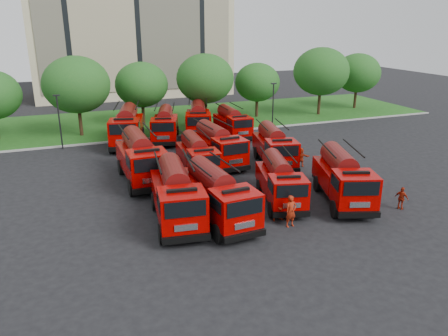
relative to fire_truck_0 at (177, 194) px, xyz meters
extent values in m
plane|color=black|center=(3.92, 1.69, -1.69)|extent=(140.00, 140.00, 0.00)
cube|color=#174512|center=(3.92, 27.69, -1.63)|extent=(70.00, 16.00, 0.12)
cube|color=gray|center=(3.92, 19.59, -1.62)|extent=(70.00, 0.30, 0.14)
cube|color=beige|center=(5.92, 49.69, 10.81)|extent=(30.00, 14.00, 25.00)
cube|color=black|center=(5.92, 42.59, 10.81)|extent=(28.00, 0.15, 22.00)
cylinder|color=#382314|center=(-4.08, 23.19, -0.29)|extent=(0.36, 0.36, 2.80)
ellipsoid|color=#144617|center=(-4.08, 23.19, 3.67)|extent=(6.72, 6.72, 5.71)
cylinder|color=#382314|center=(2.92, 25.69, -0.46)|extent=(0.36, 0.36, 2.45)
ellipsoid|color=#144617|center=(2.92, 25.69, 3.00)|extent=(5.88, 5.88, 5.00)
cylinder|color=#382314|center=(9.92, 24.19, -0.32)|extent=(0.36, 0.36, 2.73)
ellipsoid|color=#144617|center=(9.92, 24.19, 3.54)|extent=(6.55, 6.55, 5.57)
cylinder|color=#382314|center=(16.92, 25.19, -0.55)|extent=(0.36, 0.36, 2.27)
ellipsoid|color=#144617|center=(16.92, 25.19, 2.67)|extent=(5.46, 5.46, 4.64)
cylinder|color=#382314|center=(24.92, 23.69, -0.25)|extent=(0.36, 0.36, 2.87)
ellipsoid|color=#144617|center=(24.92, 23.69, 3.81)|extent=(6.89, 6.89, 5.85)
cylinder|color=#382314|center=(31.92, 25.69, -0.43)|extent=(0.36, 0.36, 2.52)
ellipsoid|color=#144617|center=(31.92, 25.69, 3.14)|extent=(6.05, 6.05, 5.14)
cylinder|color=black|center=(-6.08, 18.89, 0.81)|extent=(0.14, 0.14, 5.00)
cube|color=black|center=(-6.08, 18.89, 3.36)|extent=(0.60, 0.25, 0.12)
cylinder|color=black|center=(15.92, 18.89, 0.81)|extent=(0.14, 0.14, 5.00)
cube|color=black|center=(15.92, 18.89, 3.36)|extent=(0.60, 0.25, 0.12)
cube|color=black|center=(0.00, 0.01, -1.02)|extent=(3.26, 7.44, 0.31)
cube|color=black|center=(-0.46, -3.61, -1.07)|extent=(2.58, 0.58, 0.36)
cube|color=#980100|center=(-0.31, -2.44, 0.14)|extent=(2.79, 2.56, 2.00)
cube|color=black|center=(-0.46, -3.58, 0.60)|extent=(2.15, 0.33, 0.87)
cube|color=#980100|center=(0.15, 1.13, -0.20)|extent=(3.10, 5.01, 1.34)
cylinder|color=#520B0A|center=(0.15, 1.13, 0.90)|extent=(2.08, 4.48, 1.54)
cylinder|color=black|center=(-1.51, -2.49, -1.12)|extent=(0.50, 1.17, 1.13)
cylinder|color=black|center=(0.83, -2.79, -1.12)|extent=(0.50, 1.17, 1.13)
cylinder|color=black|center=(-0.94, 2.00, -1.12)|extent=(0.50, 1.17, 1.13)
cylinder|color=black|center=(1.41, 1.70, -1.12)|extent=(0.50, 1.17, 1.13)
cube|color=black|center=(2.31, -0.85, -1.04)|extent=(2.74, 7.07, 0.30)
cube|color=black|center=(2.55, -4.36, -1.09)|extent=(2.49, 0.42, 0.35)
cube|color=#980100|center=(2.47, -3.22, 0.07)|extent=(2.57, 2.34, 1.93)
cube|color=black|center=(2.55, -4.33, 0.52)|extent=(2.08, 0.19, 0.84)
cube|color=#980100|center=(2.24, 0.24, -0.25)|extent=(2.73, 4.71, 1.29)
cylinder|color=#520B0A|center=(2.24, 0.24, 0.80)|extent=(1.76, 4.25, 1.49)
cylinder|color=black|center=(1.35, -3.49, -1.14)|extent=(0.42, 1.11, 1.09)
cylinder|color=black|center=(3.62, -3.34, -1.14)|extent=(0.42, 1.11, 1.09)
cylinder|color=black|center=(1.06, 0.85, -1.14)|extent=(0.42, 1.11, 1.09)
cylinder|color=black|center=(3.33, 1.01, -1.14)|extent=(0.42, 1.11, 1.09)
cube|color=black|center=(7.10, 0.37, -1.10)|extent=(3.60, 6.61, 0.27)
cube|color=black|center=(6.29, -2.71, -1.15)|extent=(2.23, 0.79, 0.31)
cube|color=#980100|center=(6.56, -1.71, -0.09)|extent=(2.63, 2.47, 1.75)
cube|color=black|center=(6.30, -2.69, 0.31)|extent=(1.84, 0.52, 0.76)
cube|color=#980100|center=(7.36, 1.33, -0.38)|extent=(3.18, 4.56, 1.17)
cylinder|color=#520B0A|center=(7.36, 1.33, 0.57)|extent=(2.26, 3.99, 1.35)
cylinder|color=black|center=(5.51, -1.63, -1.19)|extent=(0.56, 1.04, 0.99)
cylinder|color=black|center=(7.51, -2.15, -1.19)|extent=(0.56, 1.04, 0.99)
cylinder|color=black|center=(6.52, 2.20, -1.19)|extent=(0.56, 1.04, 0.99)
cylinder|color=black|center=(8.52, 1.67, -1.19)|extent=(0.56, 1.04, 0.99)
cube|color=black|center=(11.05, -0.93, -1.03)|extent=(4.44, 7.41, 0.30)
cube|color=black|center=(9.92, -4.32, -1.08)|extent=(2.46, 1.04, 0.35)
cube|color=#980100|center=(10.29, -3.22, 0.10)|extent=(3.04, 2.88, 1.96)
cube|color=black|center=(9.93, -4.29, 0.55)|extent=(2.02, 0.72, 0.86)
cube|color=#980100|center=(11.41, 0.11, -0.23)|extent=(3.81, 5.17, 1.31)
cylinder|color=#520B0A|center=(11.41, 0.11, 0.84)|extent=(2.78, 4.49, 1.51)
cylinder|color=black|center=(9.12, -3.04, -1.13)|extent=(0.69, 1.16, 1.11)
cylinder|color=black|center=(11.32, -3.78, -1.13)|extent=(0.69, 1.16, 1.11)
cylinder|color=black|center=(10.53, 1.15, -1.13)|extent=(0.69, 1.16, 1.11)
cylinder|color=black|center=(12.73, 0.41, -1.13)|extent=(0.69, 1.16, 1.11)
cube|color=black|center=(-0.69, 7.73, -0.99)|extent=(2.54, 7.58, 0.32)
cube|color=black|center=(-0.66, 3.89, -1.04)|extent=(2.70, 0.29, 0.38)
cube|color=#980100|center=(-0.67, 5.14, 0.23)|extent=(2.67, 2.40, 2.11)
cube|color=black|center=(-0.66, 3.93, 0.72)|extent=(2.27, 0.07, 0.92)
cube|color=#980100|center=(-0.70, 8.92, -0.12)|extent=(2.69, 4.99, 1.41)
cylinder|color=#520B0A|center=(-0.70, 8.92, 1.03)|extent=(1.66, 4.55, 1.62)
cylinder|color=black|center=(-1.91, 4.91, -1.09)|extent=(0.39, 1.19, 1.19)
cylinder|color=black|center=(0.57, 4.93, -1.09)|extent=(0.39, 1.19, 1.19)
cylinder|color=black|center=(-1.95, 9.67, -1.09)|extent=(0.39, 1.19, 1.19)
cylinder|color=black|center=(0.54, 9.69, -1.09)|extent=(0.39, 1.19, 1.19)
cube|color=black|center=(3.70, 7.71, -1.11)|extent=(2.45, 6.39, 0.27)
cube|color=black|center=(3.50, 4.54, -1.15)|extent=(2.25, 0.36, 0.31)
cube|color=#980100|center=(3.56, 5.56, -0.10)|extent=(2.31, 2.11, 1.75)
cube|color=black|center=(3.50, 4.56, 0.30)|extent=(1.88, 0.16, 0.76)
cube|color=#980100|center=(3.76, 8.69, -0.39)|extent=(2.45, 4.25, 1.16)
cylinder|color=#520B0A|center=(3.76, 8.69, 0.56)|extent=(1.58, 3.84, 1.34)
cylinder|color=black|center=(2.52, 5.45, -1.20)|extent=(0.38, 1.00, 0.99)
cylinder|color=black|center=(4.58, 5.32, -1.20)|extent=(0.38, 1.00, 0.99)
cylinder|color=black|center=(2.77, 9.38, -1.20)|extent=(0.38, 1.00, 0.99)
cylinder|color=black|center=(4.83, 9.25, -1.20)|extent=(0.38, 1.00, 0.99)
cube|color=black|center=(6.08, 9.52, -1.05)|extent=(2.70, 7.03, 0.30)
cube|color=black|center=(6.29, 6.03, -1.10)|extent=(2.48, 0.40, 0.35)
cube|color=#980100|center=(6.22, 7.16, 0.06)|extent=(2.55, 2.32, 1.92)
cube|color=black|center=(6.29, 6.06, 0.51)|extent=(2.07, 0.18, 0.84)
cube|color=#980100|center=(6.01, 10.60, -0.26)|extent=(2.70, 4.68, 1.28)
cylinder|color=#520B0A|center=(6.01, 10.60, 0.79)|extent=(1.74, 4.23, 1.48)
cylinder|color=black|center=(5.10, 6.89, -1.15)|extent=(0.41, 1.10, 1.08)
cylinder|color=black|center=(7.37, 7.03, -1.15)|extent=(0.41, 1.10, 1.08)
cylinder|color=black|center=(4.83, 11.22, -1.15)|extent=(0.41, 1.10, 1.08)
cylinder|color=black|center=(7.10, 11.36, -1.15)|extent=(0.41, 1.10, 1.08)
cube|color=black|center=(10.41, 7.70, -1.07)|extent=(3.60, 7.01, 0.29)
cube|color=black|center=(9.68, 4.38, -1.11)|extent=(2.39, 0.75, 0.33)
cube|color=#980100|center=(9.91, 5.45, 0.01)|extent=(2.74, 2.56, 1.87)
cube|color=black|center=(9.68, 4.41, 0.44)|extent=(1.97, 0.48, 0.81)
cube|color=#980100|center=(10.64, 8.72, -0.30)|extent=(3.24, 4.80, 1.24)
cylinder|color=#520B0A|center=(10.64, 8.72, 0.72)|extent=(2.27, 4.23, 1.43)
cylinder|color=black|center=(8.80, 5.51, -1.16)|extent=(0.55, 1.10, 1.05)
cylinder|color=black|center=(10.95, 5.03, -1.16)|extent=(0.55, 1.10, 1.05)
cylinder|color=black|center=(9.71, 9.61, -1.16)|extent=(0.55, 1.10, 1.05)
cylinder|color=black|center=(11.86, 9.14, -1.16)|extent=(0.55, 1.10, 1.05)
cube|color=black|center=(-0.04, 18.27, -0.98)|extent=(4.27, 8.02, 0.33)
cube|color=black|center=(-0.97, 14.50, -1.03)|extent=(2.72, 0.92, 0.38)
cube|color=#980100|center=(-0.67, 15.72, 0.25)|extent=(3.17, 2.97, 2.13)
cube|color=black|center=(-0.97, 14.53, 0.74)|extent=(2.24, 0.60, 0.93)
cube|color=#980100|center=(0.24, 19.43, -0.10)|extent=(3.80, 5.52, 1.42)
cylinder|color=#520B0A|center=(0.24, 19.43, 1.06)|extent=(2.69, 4.85, 1.64)
cylinder|color=black|center=(-1.94, 15.81, -1.09)|extent=(0.66, 1.26, 1.20)
cylinder|color=black|center=(0.49, 15.21, -1.09)|extent=(0.66, 1.26, 1.20)
cylinder|color=black|center=(-0.79, 20.48, -1.09)|extent=(0.66, 1.26, 1.20)
cylinder|color=black|center=(1.65, 19.87, -1.09)|extent=(0.66, 1.26, 1.20)
cube|color=black|center=(3.72, 18.50, -1.06)|extent=(4.06, 7.14, 0.29)
cube|color=black|center=(2.75, 15.20, -1.11)|extent=(2.39, 0.92, 0.34)
cube|color=#980100|center=(3.07, 16.27, 0.03)|extent=(2.88, 2.72, 1.89)
cube|color=black|center=(2.76, 15.23, 0.47)|extent=(1.97, 0.62, 0.82)
cube|color=#980100|center=(4.03, 19.53, -0.28)|extent=(3.54, 4.95, 1.26)
cylinder|color=#520B0A|center=(4.03, 19.53, 0.75)|extent=(2.55, 4.32, 1.45)
cylinder|color=black|center=(1.94, 16.40, -1.15)|extent=(0.63, 1.12, 1.07)
cylinder|color=black|center=(4.08, 15.77, -1.15)|extent=(0.63, 1.12, 1.07)
cylinder|color=black|center=(3.15, 20.49, -1.15)|extent=(0.63, 1.12, 1.07)
cylinder|color=black|center=(5.29, 19.86, -1.15)|extent=(0.63, 1.12, 1.07)
cube|color=black|center=(7.49, 19.39, -1.03)|extent=(4.30, 7.44, 0.30)
cube|color=black|center=(6.44, 15.96, -1.08)|extent=(2.49, 0.98, 0.35)
cube|color=#980100|center=(6.78, 17.07, 0.10)|extent=(3.02, 2.85, 1.97)
cube|color=black|center=(6.45, 15.99, 0.56)|extent=(2.04, 0.67, 0.86)
cube|color=#980100|center=(7.82, 20.45, -0.22)|extent=(3.73, 5.17, 1.31)
cylinder|color=#520B0A|center=(7.82, 20.45, 0.85)|extent=(2.70, 4.50, 1.52)
cylinder|color=black|center=(5.61, 17.22, -1.13)|extent=(0.67, 1.17, 1.11)
cylinder|color=black|center=(7.83, 16.53, -1.13)|extent=(0.67, 1.17, 1.11)
cylinder|color=black|center=(6.92, 21.47, -1.13)|extent=(0.67, 1.17, 1.11)
cylinder|color=black|center=(9.14, 20.78, -1.13)|extent=(0.67, 1.17, 1.11)
cube|color=black|center=(10.62, 17.65, -1.10)|extent=(2.26, 6.36, 0.27)
cube|color=black|center=(10.52, 14.46, -1.15)|extent=(2.25, 0.30, 0.31)
cube|color=#980100|center=(10.55, 15.49, -0.09)|extent=(2.26, 2.05, 1.75)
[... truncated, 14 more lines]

